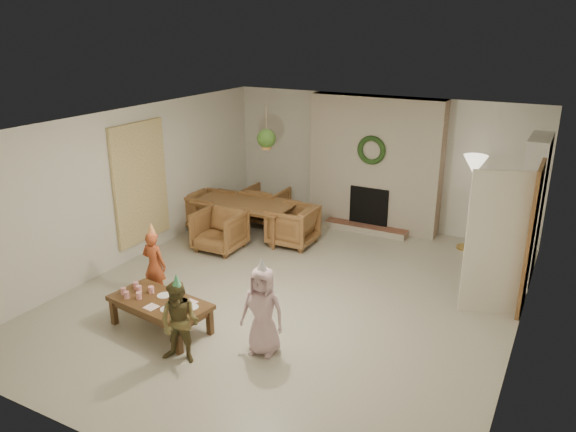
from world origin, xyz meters
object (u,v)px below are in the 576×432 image
Objects in this scene: dining_chair_near at (220,230)px; child_pink at (263,311)px; coffee_table_top at (160,303)px; child_plaid at (180,323)px; child_red at (154,265)px; dining_chair_far at (266,205)px; dining_chair_right at (293,225)px; dining_table at (244,218)px; dining_chair_left at (208,210)px.

child_pink is (2.28, -2.38, 0.19)m from dining_chair_near.
coffee_table_top is 1.32× the size of child_plaid.
child_plaid is (1.54, -2.99, 0.15)m from dining_chair_near.
child_red reaches higher than child_plaid.
dining_chair_right is (1.02, -0.79, 0.00)m from dining_chair_far.
coffee_table_top is (0.86, -3.35, 0.06)m from dining_table.
child_red is 2.11m from child_pink.
child_red is (-0.63, 0.64, 0.13)m from coffee_table_top.
coffee_table_top is at bearing -76.33° from dining_table.
dining_chair_near reaches higher than dining_table.
dining_chair_left is 0.71× the size of child_pink.
child_red reaches higher than dining_chair_far.
dining_chair_near reaches higher than coffee_table_top.
child_plaid reaches higher than dining_chair_right.
child_plaid reaches higher than dining_table.
dining_table is 3.93m from child_pink.
dining_chair_near is at bearing -51.34° from dining_chair_right.
dining_chair_near is at bearing -135.00° from dining_chair_left.
dining_chair_near is 0.71× the size of child_pink.
dining_chair_far is 4.86m from child_plaid.
dining_chair_right is at bearing 85.00° from child_plaid.
child_pink reaches higher than dining_chair_far.
dining_chair_far and dining_chair_right have the same top height.
dining_table is at bearing 111.64° from coffee_table_top.
coffee_table_top is 1.31× the size of child_red.
dining_chair_left is at bearing 108.78° from child_plaid.
dining_chair_near is 3.37m from child_plaid.
dining_chair_left reaches higher than coffee_table_top.
coffee_table_top is (-0.15, -3.37, 0.02)m from dining_chair_right.
dining_table is 2.34× the size of dining_chair_left.
dining_chair_right is (1.00, 0.82, 0.00)m from dining_chair_near.
dining_chair_near is 1.00× the size of dining_chair_left.
child_pink is (0.74, 0.62, 0.05)m from child_plaid.
dining_chair_right is 0.71× the size of child_pink.
dining_chair_left is at bearing 135.00° from dining_chair_near.
dining_chair_left is (-0.81, -0.01, 0.03)m from dining_table.
dining_chair_left is 0.78× the size of child_plaid.
coffee_table_top is at bearing 179.64° from child_pink.
dining_table is 0.81m from dining_chair_left.
dining_chair_near is 2.69m from coffee_table_top.
child_plaid is (1.55, -3.80, 0.18)m from dining_table.
child_red reaches higher than coffee_table_top.
dining_chair_far is 1.14m from dining_chair_left.
child_pink is at bearing -136.46° from dining_chair_left.
dining_chair_left is (-0.82, 0.80, 0.00)m from dining_chair_near.
coffee_table_top is (0.87, -4.16, 0.02)m from dining_chair_far.
dining_chair_right is at bearing -90.00° from dining_chair_left.
dining_chair_left is 4.46m from child_plaid.
coffee_table_top is at bearing 130.55° from child_red.
dining_table is 3.46m from coffee_table_top.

